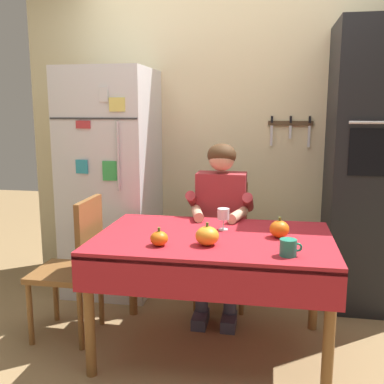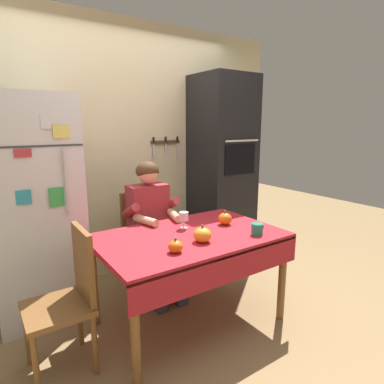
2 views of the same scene
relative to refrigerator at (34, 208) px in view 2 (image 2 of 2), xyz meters
The scene contains 13 objects.
ground_plane 1.62m from the refrigerator, 45.29° to the right, with size 10.00×10.00×0.00m, color #93754C.
back_wall_assembly 1.15m from the refrigerator, 21.32° to the left, with size 3.70×0.13×2.60m.
refrigerator is the anchor object (origin of this frame).
wall_oven 2.01m from the refrigerator, ahead, with size 0.60×0.64×2.10m.
dining_table 1.32m from the refrigerator, 42.91° to the right, with size 1.40×0.90×0.74m.
chair_behind_person 1.01m from the refrigerator, ahead, with size 0.40×0.40×0.93m.
seated_person 0.98m from the refrigerator, 16.84° to the right, with size 0.47×0.55×1.25m.
chair_left_side 0.92m from the refrigerator, 86.61° to the right, with size 0.40×0.40×0.93m.
coffee_mug 1.80m from the refrigerator, 40.08° to the right, with size 0.12×0.09×0.09m.
wine_glass 1.23m from the refrigerator, 35.87° to the right, with size 0.08×0.08×0.14m.
pumpkin_large 1.57m from the refrigerator, 31.70° to the right, with size 0.12×0.12×0.12m.
pumpkin_medium 1.30m from the refrigerator, 58.50° to the right, with size 0.10×0.10×0.10m.
pumpkin_small 1.41m from the refrigerator, 48.20° to the right, with size 0.13×0.13×0.13m.
Camera 2 is at (-1.30, -1.86, 1.57)m, focal length 30.10 mm.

